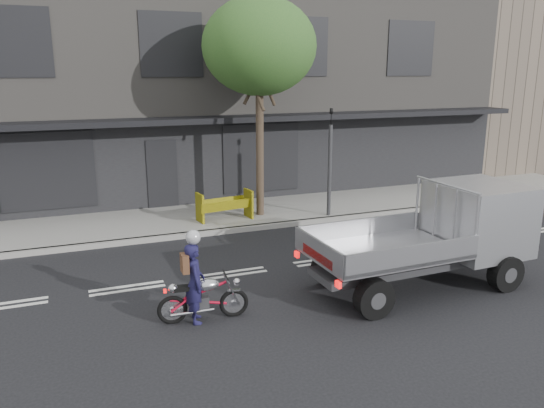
{
  "coord_description": "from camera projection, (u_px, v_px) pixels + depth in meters",
  "views": [
    {
      "loc": [
        -3.32,
        -11.15,
        4.63
      ],
      "look_at": [
        1.18,
        0.5,
        1.46
      ],
      "focal_mm": 35.0,
      "sensor_mm": 36.0,
      "label": 1
    }
  ],
  "objects": [
    {
      "name": "construction_barrier",
      "position": [
        227.0,
        207.0,
        15.97
      ],
      "size": [
        1.74,
        0.9,
        0.93
      ],
      "primitive_type": null,
      "rotation": [
        0.0,
        0.0,
        0.15
      ],
      "color": "yellow",
      "rests_on": "sidewalk"
    },
    {
      "name": "rider",
      "position": [
        195.0,
        283.0,
        9.87
      ],
      "size": [
        0.42,
        0.6,
        1.54
      ],
      "primitive_type": "imported",
      "rotation": [
        0.0,
        0.0,
        1.47
      ],
      "color": "#19163D",
      "rests_on": "ground"
    },
    {
      "name": "kerb",
      "position": [
        201.0,
        234.0,
        15.16
      ],
      "size": [
        32.0,
        0.2,
        0.15
      ],
      "primitive_type": "cube",
      "color": "gray",
      "rests_on": "ground"
    },
    {
      "name": "building_neighbour",
      "position": [
        527.0,
        63.0,
        28.35
      ],
      "size": [
        14.0,
        10.0,
        10.0
      ],
      "primitive_type": "cube",
      "color": "brown",
      "rests_on": "ground"
    },
    {
      "name": "building_main",
      "position": [
        150.0,
        86.0,
        21.61
      ],
      "size": [
        26.0,
        10.0,
        8.0
      ],
      "primitive_type": "cube",
      "color": "slate",
      "rests_on": "ground"
    },
    {
      "name": "traffic_light_pole",
      "position": [
        330.0,
        168.0,
        16.47
      ],
      "size": [
        0.12,
        0.12,
        3.5
      ],
      "color": "#2D2D30",
      "rests_on": "ground"
    },
    {
      "name": "street_tree",
      "position": [
        259.0,
        47.0,
        15.64
      ],
      "size": [
        3.4,
        3.4,
        6.74
      ],
      "color": "#382B21",
      "rests_on": "ground"
    },
    {
      "name": "motorcycle",
      "position": [
        203.0,
        297.0,
        10.0
      ],
      "size": [
        1.74,
        0.51,
        0.89
      ],
      "rotation": [
        0.0,
        0.0,
        -0.1
      ],
      "color": "black",
      "rests_on": "ground"
    },
    {
      "name": "ground",
      "position": [
        233.0,
        274.0,
        12.38
      ],
      "size": [
        80.0,
        80.0,
        0.0
      ],
      "primitive_type": "plane",
      "color": "black",
      "rests_on": "ground"
    },
    {
      "name": "flatbed_ute",
      "position": [
        461.0,
        224.0,
        11.72
      ],
      "size": [
        4.98,
        2.17,
        2.28
      ],
      "rotation": [
        0.0,
        0.0,
        0.03
      ],
      "color": "black",
      "rests_on": "ground"
    },
    {
      "name": "sidewalk",
      "position": [
        189.0,
        219.0,
        16.61
      ],
      "size": [
        32.0,
        3.2,
        0.15
      ],
      "primitive_type": "cube",
      "color": "gray",
      "rests_on": "ground"
    }
  ]
}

